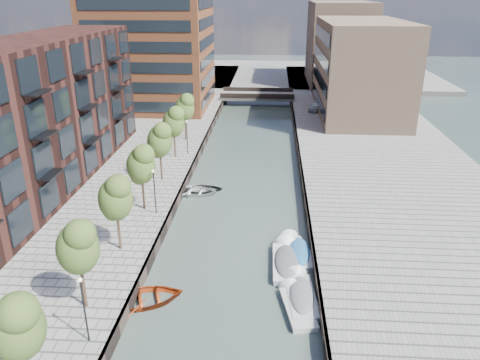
# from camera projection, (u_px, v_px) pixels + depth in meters

# --- Properties ---
(water) EXTENTS (300.00, 300.00, 0.00)m
(water) POSITION_uv_depth(u_px,v_px,m) (248.00, 163.00, 55.61)
(water) COLOR #38473F
(water) RESTS_ON ground
(quay_right) EXTENTS (20.00, 140.00, 1.00)m
(quay_right) POSITION_uv_depth(u_px,v_px,m) (385.00, 163.00, 54.39)
(quay_right) COLOR gray
(quay_right) RESTS_ON ground
(quay_wall_left) EXTENTS (0.25, 140.00, 1.00)m
(quay_wall_left) POSITION_uv_depth(u_px,v_px,m) (197.00, 158.00, 55.81)
(quay_wall_left) COLOR #332823
(quay_wall_left) RESTS_ON ground
(quay_wall_right) EXTENTS (0.25, 140.00, 1.00)m
(quay_wall_right) POSITION_uv_depth(u_px,v_px,m) (300.00, 161.00, 55.03)
(quay_wall_right) COLOR #332823
(quay_wall_right) RESTS_ON ground
(far_closure) EXTENTS (80.00, 40.00, 1.00)m
(far_closure) POSITION_uv_depth(u_px,v_px,m) (262.00, 75.00, 110.84)
(far_closure) COLOR gray
(far_closure) RESTS_ON ground
(apartment_block) EXTENTS (8.00, 38.00, 14.00)m
(apartment_block) POSITION_uv_depth(u_px,v_px,m) (34.00, 116.00, 44.64)
(apartment_block) COLOR black
(apartment_block) RESTS_ON quay_left
(tower) EXTENTS (18.00, 18.00, 30.00)m
(tower) POSITION_uv_depth(u_px,v_px,m) (150.00, 11.00, 73.75)
(tower) COLOR #964E2B
(tower) RESTS_ON quay_left
(tan_block_near) EXTENTS (12.00, 25.00, 14.00)m
(tan_block_near) POSITION_uv_depth(u_px,v_px,m) (360.00, 68.00, 71.88)
(tan_block_near) COLOR #94735A
(tan_block_near) RESTS_ON quay_right
(tan_block_far) EXTENTS (12.00, 20.00, 16.00)m
(tan_block_far) POSITION_uv_depth(u_px,v_px,m) (339.00, 43.00, 95.51)
(tan_block_far) COLOR #94735A
(tan_block_far) RESTS_ON quay_right
(bridge) EXTENTS (13.00, 6.00, 1.30)m
(bridge) POSITION_uv_depth(u_px,v_px,m) (258.00, 96.00, 84.64)
(bridge) COLOR gray
(bridge) RESTS_ON ground
(tree_0) EXTENTS (2.50, 2.50, 5.95)m
(tree_0) POSITION_uv_depth(u_px,v_px,m) (16.00, 324.00, 20.90)
(tree_0) COLOR #382619
(tree_0) RESTS_ON quay_left
(tree_1) EXTENTS (2.50, 2.50, 5.95)m
(tree_1) POSITION_uv_depth(u_px,v_px,m) (77.00, 245.00, 27.37)
(tree_1) COLOR #382619
(tree_1) RESTS_ON quay_left
(tree_2) EXTENTS (2.50, 2.50, 5.95)m
(tree_2) POSITION_uv_depth(u_px,v_px,m) (115.00, 196.00, 33.83)
(tree_2) COLOR #382619
(tree_2) RESTS_ON quay_left
(tree_3) EXTENTS (2.50, 2.50, 5.95)m
(tree_3) POSITION_uv_depth(u_px,v_px,m) (141.00, 163.00, 40.30)
(tree_3) COLOR #382619
(tree_3) RESTS_ON quay_left
(tree_4) EXTENTS (2.50, 2.50, 5.95)m
(tree_4) POSITION_uv_depth(u_px,v_px,m) (159.00, 139.00, 46.76)
(tree_4) COLOR #382619
(tree_4) RESTS_ON quay_left
(tree_5) EXTENTS (2.50, 2.50, 5.95)m
(tree_5) POSITION_uv_depth(u_px,v_px,m) (173.00, 121.00, 53.23)
(tree_5) COLOR #382619
(tree_5) RESTS_ON quay_left
(tree_6) EXTENTS (2.50, 2.50, 5.95)m
(tree_6) POSITION_uv_depth(u_px,v_px,m) (184.00, 107.00, 59.69)
(tree_6) COLOR #382619
(tree_6) RESTS_ON quay_left
(lamp_0) EXTENTS (0.24, 0.24, 4.12)m
(lamp_0) POSITION_uv_depth(u_px,v_px,m) (84.00, 303.00, 25.19)
(lamp_0) COLOR black
(lamp_0) RESTS_ON quay_left
(lamp_1) EXTENTS (0.24, 0.24, 4.12)m
(lamp_1) POSITION_uv_depth(u_px,v_px,m) (154.00, 187.00, 39.97)
(lamp_1) COLOR black
(lamp_1) RESTS_ON quay_left
(lamp_2) EXTENTS (0.24, 0.24, 4.12)m
(lamp_2) POSITION_uv_depth(u_px,v_px,m) (187.00, 134.00, 54.75)
(lamp_2) COLOR black
(lamp_2) RESTS_ON quay_left
(sloop_2) EXTENTS (6.14, 5.29, 1.07)m
(sloop_2) POSITION_uv_depth(u_px,v_px,m) (145.00, 302.00, 30.94)
(sloop_2) COLOR #A63812
(sloop_2) RESTS_ON ground
(sloop_3) EXTENTS (5.21, 3.84, 1.05)m
(sloop_3) POSITION_uv_depth(u_px,v_px,m) (193.00, 194.00, 47.26)
(sloop_3) COLOR white
(sloop_3) RESTS_ON ground
(sloop_4) EXTENTS (4.35, 3.33, 0.84)m
(sloop_4) POSITION_uv_depth(u_px,v_px,m) (203.00, 191.00, 48.01)
(sloop_4) COLOR black
(sloop_4) RESTS_ON ground
(motorboat_1) EXTENTS (2.26, 5.31, 1.72)m
(motorboat_1) POSITION_uv_depth(u_px,v_px,m) (300.00, 293.00, 31.49)
(motorboat_1) COLOR silver
(motorboat_1) RESTS_ON ground
(motorboat_2) EXTENTS (2.43, 4.84, 1.54)m
(motorboat_2) POSITION_uv_depth(u_px,v_px,m) (296.00, 304.00, 30.59)
(motorboat_2) COLOR beige
(motorboat_2) RESTS_ON ground
(motorboat_3) EXTENTS (3.08, 5.34, 1.68)m
(motorboat_3) POSITION_uv_depth(u_px,v_px,m) (297.00, 251.00, 36.63)
(motorboat_3) COLOR silver
(motorboat_3) RESTS_ON ground
(motorboat_4) EXTENTS (2.02, 5.68, 1.89)m
(motorboat_4) POSITION_uv_depth(u_px,v_px,m) (286.00, 260.00, 35.31)
(motorboat_4) COLOR white
(motorboat_4) RESTS_ON ground
(car) EXTENTS (3.12, 4.64, 1.47)m
(car) POSITION_uv_depth(u_px,v_px,m) (316.00, 106.00, 75.48)
(car) COLOR #AEAFB3
(car) RESTS_ON quay_right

